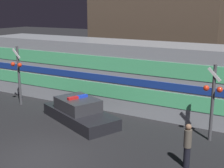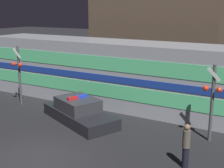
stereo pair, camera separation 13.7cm
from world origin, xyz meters
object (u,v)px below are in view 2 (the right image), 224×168
(pedestrian, at_px, (186,146))
(crossing_signal_near, at_px, (212,99))
(train, at_px, (141,76))
(police_car, at_px, (79,112))

(pedestrian, bearing_deg, crossing_signal_near, 86.10)
(crossing_signal_near, bearing_deg, pedestrian, -93.90)
(pedestrian, xyz_separation_m, crossing_signal_near, (0.19, 2.72, 1.02))
(train, height_order, crossing_signal_near, train)
(police_car, relative_size, pedestrian, 2.91)
(train, bearing_deg, crossing_signal_near, -30.35)
(pedestrian, height_order, crossing_signal_near, crossing_signal_near)
(pedestrian, relative_size, crossing_signal_near, 0.50)
(pedestrian, distance_m, crossing_signal_near, 2.91)
(train, relative_size, police_car, 4.31)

